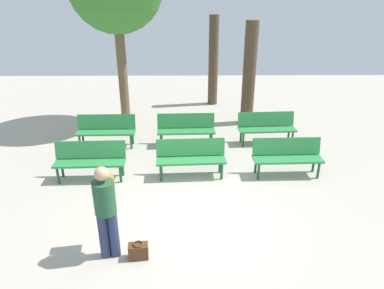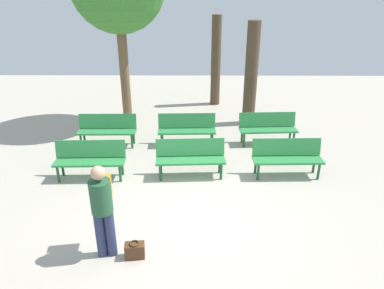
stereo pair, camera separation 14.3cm
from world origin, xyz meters
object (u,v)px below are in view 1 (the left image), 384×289
at_px(bench_r1_c0, 106,129).
at_px(visitor_with_backpack, 106,207).
at_px(bench_r0_c2, 287,155).
at_px(bench_r1_c1, 186,128).
at_px(handbag, 138,251).
at_px(bench_r0_c1, 191,156).
at_px(tree_2, 249,74).
at_px(bench_r1_c2, 267,126).
at_px(bench_r0_c0, 90,158).
at_px(tree_1, 213,61).

bearing_deg(bench_r1_c0, visitor_with_backpack, -78.43).
distance_m(bench_r0_c2, bench_r1_c0, 4.89).
height_order(bench_r0_c2, visitor_with_backpack, visitor_with_backpack).
relative_size(bench_r0_c2, bench_r1_c1, 1.00).
height_order(bench_r1_c1, handbag, bench_r1_c1).
distance_m(bench_r0_c1, tree_2, 4.13).
distance_m(bench_r1_c1, bench_r1_c2, 2.28).
height_order(bench_r0_c2, handbag, bench_r0_c2).
distance_m(bench_r0_c0, bench_r0_c2, 4.56).
relative_size(bench_r0_c1, bench_r1_c0, 1.01).
bearing_deg(bench_r0_c0, bench_r1_c0, 88.91).
bearing_deg(bench_r0_c1, handbag, -110.62).
xyz_separation_m(bench_r1_c1, visitor_with_backpack, (-1.23, -4.48, 0.43)).
bearing_deg(bench_r1_c1, tree_1, 73.67).
distance_m(bench_r1_c0, bench_r1_c1, 2.21).
height_order(bench_r0_c1, visitor_with_backpack, visitor_with_backpack).
bearing_deg(tree_1, bench_r1_c1, -104.50).
xyz_separation_m(bench_r0_c0, bench_r0_c1, (2.31, 0.10, 0.00)).
height_order(bench_r0_c2, bench_r1_c2, same).
distance_m(bench_r1_c1, tree_1, 4.11).
xyz_separation_m(bench_r1_c2, visitor_with_backpack, (-3.51, -4.58, 0.43)).
xyz_separation_m(bench_r0_c0, bench_r1_c0, (-0.03, 1.84, 0.00)).
bearing_deg(bench_r0_c0, handbag, -63.85).
xyz_separation_m(bench_r1_c1, bench_r1_c2, (2.28, 0.10, 0.00)).
relative_size(bench_r0_c0, bench_r0_c1, 1.00).
height_order(bench_r0_c0, bench_r1_c1, same).
distance_m(tree_2, visitor_with_backpack, 7.01).
distance_m(bench_r0_c0, bench_r0_c1, 2.31).
height_order(bench_r0_c0, tree_2, tree_2).
bearing_deg(bench_r0_c2, handbag, -139.67).
relative_size(bench_r0_c0, tree_1, 0.50).
relative_size(bench_r0_c2, tree_2, 0.50).
relative_size(bench_r0_c2, handbag, 4.79).
xyz_separation_m(bench_r1_c2, handbag, (-3.04, -4.68, -0.37)).
bearing_deg(bench_r1_c2, visitor_with_backpack, -130.78).
relative_size(bench_r1_c0, visitor_with_backpack, 0.97).
height_order(bench_r0_c0, handbag, bench_r0_c0).
bearing_deg(bench_r0_c2, bench_r1_c0, 158.03).
height_order(bench_r0_c2, bench_r1_c0, same).
bearing_deg(bench_r0_c0, visitor_with_backpack, -71.60).
distance_m(bench_r0_c1, bench_r1_c1, 1.80).
relative_size(bench_r0_c0, bench_r1_c2, 0.99).
height_order(bench_r0_c1, bench_r1_c0, same).
xyz_separation_m(bench_r1_c0, tree_1, (3.20, 3.89, 1.11)).
distance_m(bench_r0_c1, handbag, 2.94).
distance_m(bench_r0_c1, tree_1, 5.81).
height_order(bench_r1_c0, visitor_with_backpack, visitor_with_backpack).
xyz_separation_m(bench_r0_c2, bench_r1_c1, (-2.37, 1.77, 0.00)).
bearing_deg(handbag, bench_r1_c0, 107.84).
bearing_deg(bench_r1_c0, tree_2, 22.12).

